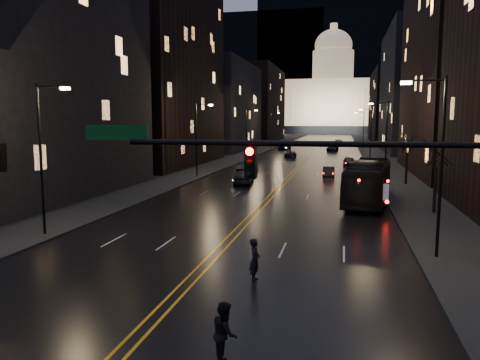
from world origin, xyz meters
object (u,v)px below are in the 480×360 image
Objects in this scene: pedestrian_a at (255,260)px; oncoming_car_b at (247,170)px; oncoming_car_a at (243,177)px; traffic_signal at (329,180)px; bus at (368,182)px; pedestrian_b at (225,333)px; receding_car_a at (329,172)px.

oncoming_car_b is at bearing 11.21° from pedestrian_a.
pedestrian_a reaches higher than oncoming_car_a.
traffic_signal reaches higher than bus.
oncoming_car_b is (-1.09, 7.57, -0.01)m from oncoming_car_a.
oncoming_car_a is 7.65m from oncoming_car_b.
traffic_signal reaches higher than oncoming_car_b.
pedestrian_b is (-5.33, -28.28, -0.85)m from bus.
bus is 17.18m from receding_car_a.
receding_car_a is at bearing 110.34° from bus.
pedestrian_a reaches higher than pedestrian_b.
receding_car_a is at bearing 91.57° from traffic_signal.
oncoming_car_a reaches higher than receding_car_a.
pedestrian_b is (-1.56, -45.00, 0.26)m from receding_car_a.
oncoming_car_b is (-13.71, 16.10, -0.97)m from bus.
oncoming_car_a is 2.59× the size of pedestrian_b.
bus is 28.79m from pedestrian_b.
pedestrian_a is (-2.01, -38.00, 0.27)m from receding_car_a.
pedestrian_b is at bearing -93.06° from bus.
bus reaches higher than pedestrian_a.
bus is 15.26m from oncoming_car_a.
pedestrian_b is (7.29, -36.80, 0.11)m from oncoming_car_a.
traffic_signal is 36.48m from oncoming_car_a.
pedestrian_a is at bearing 104.05° from oncoming_car_b.
traffic_signal is 4.31× the size of receding_car_a.
oncoming_car_b reaches higher than receding_car_a.
receding_car_a is 2.18× the size of pedestrian_b.
oncoming_car_b is at bearing 104.69° from traffic_signal.
bus is at bearing 140.93° from oncoming_car_a.
receding_car_a is at bearing -20.79° from pedestrian_b.
bus is 6.80× the size of pedestrian_a.
oncoming_car_a is 2.55× the size of pedestrian_a.
pedestrian_a is at bearing -94.33° from receding_car_a.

